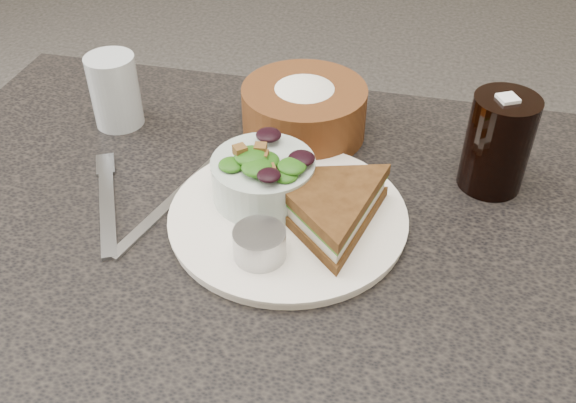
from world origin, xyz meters
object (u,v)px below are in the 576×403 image
at_px(sandwich, 328,206).
at_px(water_glass, 115,91).
at_px(dressing_ramekin, 260,244).
at_px(salad_bowl, 263,172).
at_px(dinner_plate, 288,217).
at_px(cola_glass, 499,139).
at_px(bread_basket, 304,103).

xyz_separation_m(sandwich, water_glass, (-0.33, 0.16, 0.02)).
xyz_separation_m(sandwich, dressing_ramekin, (-0.06, -0.07, -0.01)).
bearing_deg(salad_bowl, sandwich, -19.98).
distance_m(dinner_plate, dressing_ramekin, 0.08).
height_order(sandwich, water_glass, water_glass).
distance_m(salad_bowl, dressing_ramekin, 0.11).
bearing_deg(dressing_ramekin, dinner_plate, 79.72).
bearing_deg(water_glass, dressing_ramekin, -40.68).
height_order(sandwich, cola_glass, cola_glass).
distance_m(dinner_plate, bread_basket, 0.20).
height_order(dressing_ramekin, water_glass, water_glass).
bearing_deg(bread_basket, water_glass, -172.98).
bearing_deg(cola_glass, salad_bowl, -159.08).
relative_size(sandwich, cola_glass, 1.32).
bearing_deg(sandwich, bread_basket, 153.46).
xyz_separation_m(dressing_ramekin, cola_glass, (0.25, 0.20, 0.04)).
height_order(bread_basket, cola_glass, cola_glass).
height_order(salad_bowl, water_glass, water_glass).
relative_size(dinner_plate, water_glass, 2.69).
distance_m(dressing_ramekin, water_glass, 0.36).
xyz_separation_m(salad_bowl, cola_glass, (0.27, 0.10, 0.02)).
bearing_deg(sandwich, salad_bowl, -156.08).
xyz_separation_m(dressing_ramekin, water_glass, (-0.27, 0.23, 0.02)).
xyz_separation_m(sandwich, salad_bowl, (-0.08, 0.03, 0.01)).
bearing_deg(sandwich, cola_glass, 79.78).
height_order(bread_basket, water_glass, water_glass).
xyz_separation_m(salad_bowl, dressing_ramekin, (0.02, -0.10, -0.02)).
distance_m(dressing_ramekin, bread_basket, 0.27).
distance_m(bread_basket, water_glass, 0.27).
relative_size(salad_bowl, bread_basket, 0.72).
relative_size(dressing_ramekin, bread_basket, 0.34).
bearing_deg(salad_bowl, dressing_ramekin, -77.70).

